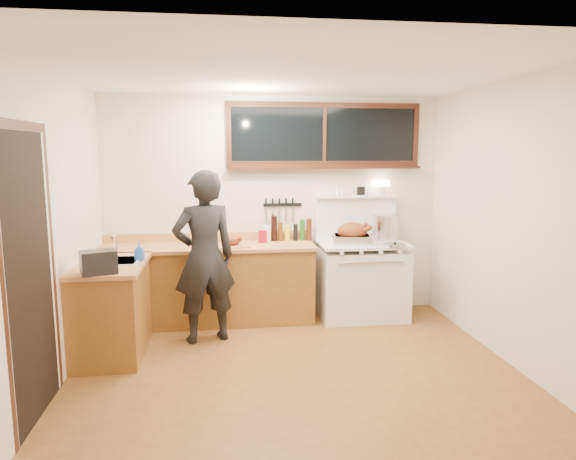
{
  "coord_description": "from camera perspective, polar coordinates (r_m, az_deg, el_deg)",
  "views": [
    {
      "loc": [
        -0.63,
        -4.34,
        1.96
      ],
      "look_at": [
        0.05,
        0.85,
        1.15
      ],
      "focal_mm": 32.0,
      "sensor_mm": 36.0,
      "label": 1
    }
  ],
  "objects": [
    {
      "name": "knife_strip",
      "position": [
        6.15,
        -0.77,
        2.74
      ],
      "size": [
        0.46,
        0.03,
        0.28
      ],
      "color": "black",
      "rests_on": "room_shell"
    },
    {
      "name": "pot_lid",
      "position": [
        5.91,
        11.8,
        -1.6
      ],
      "size": [
        0.31,
        0.31,
        0.04
      ],
      "color": "silver",
      "rests_on": "vintage_stove"
    },
    {
      "name": "man",
      "position": [
        5.31,
        -9.28,
        -2.97
      ],
      "size": [
        0.74,
        0.6,
        1.78
      ],
      "color": "black",
      "rests_on": "ground"
    },
    {
      "name": "coffee_tin",
      "position": [
        5.98,
        -2.83,
        -0.71
      ],
      "size": [
        0.1,
        0.08,
        0.15
      ],
      "color": "maroon",
      "rests_on": "counter_back"
    },
    {
      "name": "roast_turkey",
      "position": [
        5.96,
        7.18,
        -0.52
      ],
      "size": [
        0.5,
        0.41,
        0.25
      ],
      "color": "silver",
      "rests_on": "vintage_stove"
    },
    {
      "name": "cutting_board",
      "position": [
        5.74,
        -6.21,
        -1.37
      ],
      "size": [
        0.41,
        0.34,
        0.13
      ],
      "color": "#BE814B",
      "rests_on": "counter_back"
    },
    {
      "name": "vintage_stove",
      "position": [
        6.16,
        8.15,
        -5.3
      ],
      "size": [
        1.02,
        0.74,
        1.6
      ],
      "color": "white",
      "rests_on": "ground"
    },
    {
      "name": "sink_unit",
      "position": [
        5.27,
        -18.82,
        -3.88
      ],
      "size": [
        0.5,
        0.45,
        0.37
      ],
      "color": "white",
      "rests_on": "counter_left"
    },
    {
      "name": "saucepan",
      "position": [
        6.3,
        7.48,
        -0.41
      ],
      "size": [
        0.16,
        0.28,
        0.12
      ],
      "color": "silver",
      "rests_on": "vintage_stove"
    },
    {
      "name": "counter_back",
      "position": [
        5.99,
        -8.9,
        -5.88
      ],
      "size": [
        2.44,
        0.64,
        1.0
      ],
      "color": "brown",
      "rests_on": "ground"
    },
    {
      "name": "bottle_cluster",
      "position": [
        6.1,
        0.31,
        -0.03
      ],
      "size": [
        0.49,
        0.07,
        0.3
      ],
      "color": "black",
      "rests_on": "counter_back"
    },
    {
      "name": "counter_left",
      "position": [
        5.3,
        -18.98,
        -8.23
      ],
      "size": [
        0.64,
        1.09,
        0.9
      ],
      "color": "brown",
      "rests_on": "ground"
    },
    {
      "name": "back_window",
      "position": [
        6.18,
        4.07,
        9.74
      ],
      "size": [
        2.32,
        0.13,
        0.77
      ],
      "color": "black",
      "rests_on": "room_shell"
    },
    {
      "name": "pitcher",
      "position": [
        6.01,
        -2.41,
        -0.47
      ],
      "size": [
        0.13,
        0.13,
        0.19
      ],
      "color": "white",
      "rests_on": "counter_back"
    },
    {
      "name": "ground_plane",
      "position": [
        4.81,
        0.75,
        -15.39
      ],
      "size": [
        4.0,
        3.5,
        0.02
      ],
      "primitive_type": "cube",
      "color": "brown"
    },
    {
      "name": "soap_bottle",
      "position": [
        5.2,
        -16.18,
        -2.32
      ],
      "size": [
        0.09,
        0.09,
        0.18
      ],
      "color": "blue",
      "rests_on": "counter_left"
    },
    {
      "name": "room_shell",
      "position": [
        4.4,
        0.8,
        4.75
      ],
      "size": [
        4.1,
        3.6,
        2.65
      ],
      "color": "beige",
      "rests_on": "ground"
    },
    {
      "name": "left_doorway",
      "position": [
        4.12,
        -26.63,
        -4.4
      ],
      "size": [
        0.02,
        1.04,
        2.17
      ],
      "color": "black",
      "rests_on": "ground"
    },
    {
      "name": "stockpot",
      "position": [
        6.28,
        10.8,
        0.33
      ],
      "size": [
        0.37,
        0.37,
        0.3
      ],
      "color": "silver",
      "rests_on": "vintage_stove"
    },
    {
      "name": "toaster",
      "position": [
        4.76,
        -20.32,
        -3.37
      ],
      "size": [
        0.35,
        0.29,
        0.2
      ],
      "color": "black",
      "rests_on": "counter_left"
    }
  ]
}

